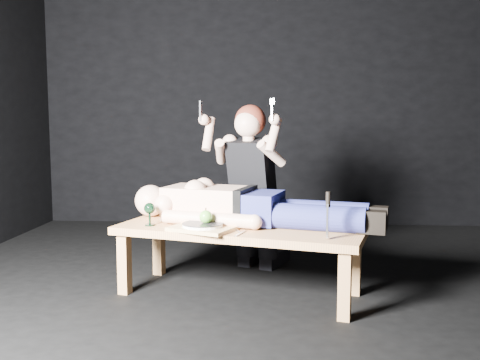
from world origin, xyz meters
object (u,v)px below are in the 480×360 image
Objects in this scene: goblet at (150,214)px; table at (239,261)px; lying_man at (254,202)px; serving_tray at (203,228)px; kneeling_woman at (256,186)px; carving_knife at (328,216)px.

table is at bearing -0.04° from goblet.
serving_tray is (-0.31, -0.25, -0.13)m from lying_man.
goblet is at bearing -154.56° from lying_man.
carving_knife is at bearing -41.32° from kneeling_woman.
serving_tray is 0.39m from goblet.
lying_man is at bearing 38.27° from serving_tray.
carving_knife is (0.45, -0.45, -0.00)m from lying_man.
carving_knife reaches higher than serving_tray.
lying_man is at bearing 149.85° from carving_knife.
kneeling_woman is 0.83m from serving_tray.
carving_knife is at bearing -30.15° from lying_man.
lying_man reaches higher than goblet.
table is 4.17× the size of serving_tray.
carving_knife is (1.12, -0.33, 0.06)m from goblet.
lying_man is 11.43× the size of goblet.
goblet is (-0.68, -0.12, -0.07)m from lying_man.
lying_man is 0.64m from carving_knife.
lying_man reaches higher than serving_tray.
kneeling_woman is at bearing 42.85° from goblet.
lying_man is (0.09, 0.12, 0.37)m from table.
kneeling_woman is 3.38× the size of serving_tray.
kneeling_woman reaches higher than carving_knife.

